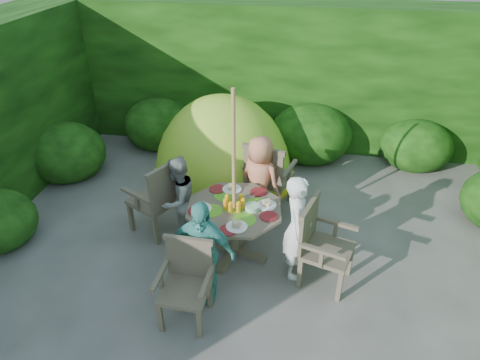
% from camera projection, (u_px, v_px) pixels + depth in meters
% --- Properties ---
extents(ground, '(60.00, 60.00, 0.00)m').
position_uv_depth(ground, '(246.00, 283.00, 5.06)').
color(ground, '#4E4A45').
rests_on(ground, ground).
extents(hedge_enclosure, '(9.00, 9.00, 2.50)m').
position_uv_depth(hedge_enclosure, '(263.00, 139.00, 5.52)').
color(hedge_enclosure, black).
rests_on(hedge_enclosure, ground).
extents(patio_table, '(1.49, 1.49, 0.85)m').
position_uv_depth(patio_table, '(235.00, 215.00, 5.21)').
color(patio_table, '#483E2F').
rests_on(patio_table, ground).
extents(parasol_pole, '(0.05, 0.05, 2.20)m').
position_uv_depth(parasol_pole, '(234.00, 179.00, 4.95)').
color(parasol_pole, olive).
rests_on(parasol_pole, ground).
extents(garden_chair_right, '(0.68, 0.72, 1.00)m').
position_uv_depth(garden_chair_right, '(321.00, 243.00, 4.85)').
color(garden_chair_right, '#483E2F').
rests_on(garden_chair_right, ground).
extents(garden_chair_left, '(0.78, 0.81, 1.05)m').
position_uv_depth(garden_chair_left, '(159.00, 197.00, 5.61)').
color(garden_chair_left, '#483E2F').
rests_on(garden_chair_left, ground).
extents(garden_chair_back, '(0.75, 0.70, 1.04)m').
position_uv_depth(garden_chair_back, '(267.00, 176.00, 6.07)').
color(garden_chair_back, '#483E2F').
rests_on(garden_chair_back, ground).
extents(garden_chair_front, '(0.54, 0.49, 0.89)m').
position_uv_depth(garden_chair_front, '(186.00, 281.00, 4.43)').
color(garden_chair_front, '#483E2F').
rests_on(garden_chair_front, ground).
extents(child_right, '(0.34, 0.50, 1.33)m').
position_uv_depth(child_right, '(297.00, 227.00, 4.89)').
color(child_right, white).
rests_on(child_right, ground).
extents(child_left, '(0.62, 0.69, 1.18)m').
position_uv_depth(child_left, '(178.00, 199.00, 5.50)').
color(child_left, gray).
rests_on(child_left, ground).
extents(child_back, '(0.75, 0.66, 1.28)m').
position_uv_depth(child_back, '(260.00, 180.00, 5.80)').
color(child_back, '#D17A56').
rests_on(child_back, ground).
extents(child_front, '(0.77, 0.38, 1.27)m').
position_uv_depth(child_front, '(202.00, 252.00, 4.57)').
color(child_front, teal).
rests_on(child_front, ground).
extents(dome_tent, '(2.59, 2.59, 2.74)m').
position_uv_depth(dome_tent, '(223.00, 175.00, 7.17)').
color(dome_tent, '#9AD729').
rests_on(dome_tent, ground).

